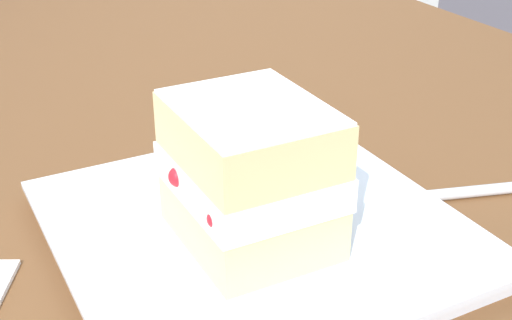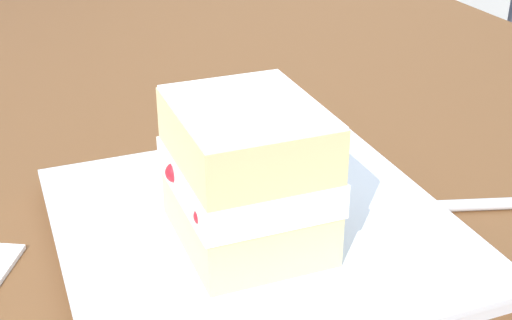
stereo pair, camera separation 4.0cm
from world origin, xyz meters
name	(u,v)px [view 1 (the left image)]	position (x,y,z in m)	size (l,w,h in m)	color
dessert_plate	(256,232)	(-0.02, -0.01, 0.72)	(0.23, 0.23, 0.02)	white
cake_slice	(251,174)	(0.00, -0.02, 0.77)	(0.09, 0.09, 0.08)	#EAD18C
dessert_fork	(472,192)	(0.00, 0.15, 0.72)	(0.06, 0.17, 0.01)	silver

